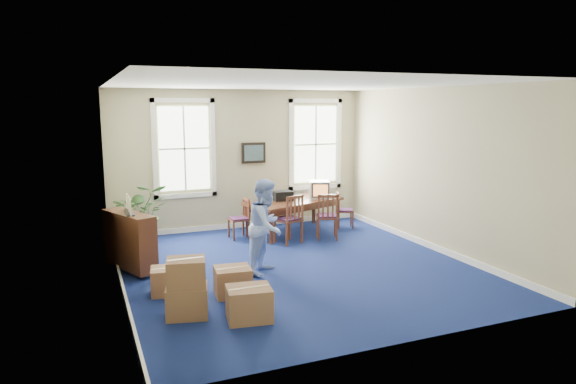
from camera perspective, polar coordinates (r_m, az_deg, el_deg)
name	(u,v)px	position (r m, az deg, el deg)	size (l,w,h in m)	color
floor	(296,266)	(9.27, 0.84, -8.26)	(6.50, 6.50, 0.00)	navy
ceiling	(296,84)	(8.83, 0.90, 11.91)	(6.50, 6.50, 0.00)	white
wall_back	(241,160)	(11.95, -5.28, 3.60)	(6.50, 6.50, 0.00)	tan
wall_front	(406,214)	(6.10, 12.96, -2.45)	(6.50, 6.50, 0.00)	tan
wall_left	(114,188)	(8.22, -18.74, 0.38)	(6.50, 6.50, 0.00)	tan
wall_right	(437,170)	(10.45, 16.19, 2.39)	(6.50, 6.50, 0.00)	tan
baseboard_back	(242,225)	(12.18, -5.13, -3.63)	(6.00, 0.04, 0.12)	white
baseboard_left	(122,285)	(8.59, -17.97, -9.80)	(0.04, 6.50, 0.12)	white
baseboard_right	(432,246)	(10.73, 15.67, -5.80)	(0.04, 6.50, 0.12)	white
window_left	(184,149)	(11.59, -11.45, 4.76)	(1.40, 0.12, 2.20)	white
window_right	(315,144)	(12.58, 3.06, 5.31)	(1.40, 0.12, 2.20)	white
wall_picture	(254,153)	(11.97, -3.85, 4.36)	(0.58, 0.06, 0.48)	black
conference_table	(294,216)	(11.55, 0.67, -2.73)	(2.20, 1.00, 0.75)	#4C2717
crt_tv	(319,189)	(11.75, 3.50, 0.30)	(0.43, 0.47, 0.39)	#B7B7BC
game_console	(332,196)	(11.87, 4.91, -0.45)	(0.17, 0.21, 0.05)	white
equipment_bag	(283,196)	(11.41, -0.58, -0.42)	(0.42, 0.27, 0.21)	black
chair_near_left	(288,219)	(10.67, 0.02, -2.99)	(0.46, 0.46, 1.03)	brown
chair_near_right	(327,216)	(11.04, 4.35, -2.67)	(0.45, 0.45, 1.00)	brown
chair_end_left	(238,219)	(11.10, -5.53, -2.96)	(0.39, 0.39, 0.87)	brown
chair_end_right	(345,210)	(12.09, 6.36, -2.01)	(0.38, 0.38, 0.84)	brown
man	(266,226)	(8.78, -2.43, -3.79)	(0.79, 0.61, 1.62)	#98B7FF
credenza	(130,244)	(9.30, -17.17, -5.54)	(0.35, 1.23, 0.97)	#4C2717
brochure_rack	(129,208)	(9.16, -17.26, -1.67)	(0.12, 0.70, 0.31)	#99999E
potted_plant	(142,213)	(11.03, -15.90, -2.31)	(1.14, 1.00, 1.27)	#294F20
cardboard_boxes	(200,282)	(7.34, -9.71, -9.79)	(1.50, 1.50, 0.86)	#906544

